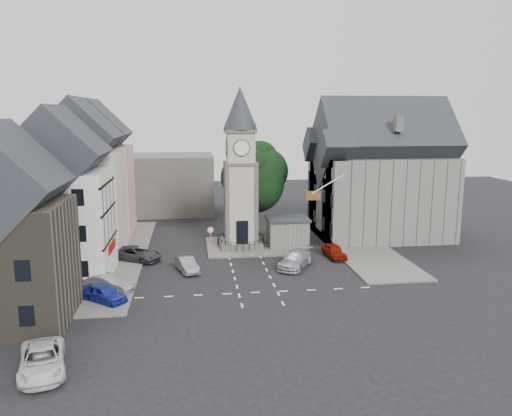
{
  "coord_description": "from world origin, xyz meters",
  "views": [
    {
      "loc": [
        -4.83,
        -41.8,
        13.6
      ],
      "look_at": [
        1.2,
        5.0,
        4.64
      ],
      "focal_mm": 35.0,
      "sensor_mm": 36.0,
      "label": 1
    }
  ],
  "objects": [
    {
      "name": "stone_shelter",
      "position": [
        4.8,
        7.5,
        1.55
      ],
      "size": [
        4.3,
        3.3,
        3.08
      ],
      "color": "slate",
      "rests_on": "ground"
    },
    {
      "name": "car_west_grey",
      "position": [
        -10.2,
        4.32,
        0.68
      ],
      "size": [
        5.38,
        4.39,
        1.36
      ],
      "primitive_type": "imported",
      "rotation": [
        0.0,
        0.0,
        1.05
      ],
      "color": "#333335",
      "rests_on": "ground"
    },
    {
      "name": "terrace_cream",
      "position": [
        -15.5,
        8.0,
        6.58
      ],
      "size": [
        8.1,
        7.6,
        12.8
      ],
      "color": "beige",
      "rests_on": "ground"
    },
    {
      "name": "car_island_east",
      "position": [
        4.21,
        0.5,
        0.72
      ],
      "size": [
        4.31,
        5.3,
        1.44
      ],
      "primitive_type": "imported",
      "rotation": [
        0.0,
        0.0,
        -0.55
      ],
      "color": "#A9ABB2",
      "rests_on": "ground"
    },
    {
      "name": "east_building",
      "position": [
        15.59,
        11.0,
        6.26
      ],
      "size": [
        14.4,
        11.4,
        12.6
      ],
      "color": "slate",
      "rests_on": "ground"
    },
    {
      "name": "terrace_pink",
      "position": [
        -15.5,
        16.0,
        6.58
      ],
      "size": [
        8.1,
        7.6,
        12.8
      ],
      "color": "#D59593",
      "rests_on": "ground"
    },
    {
      "name": "car_east_red",
      "position": [
        8.5,
        3.0,
        0.65
      ],
      "size": [
        1.84,
        3.92,
        1.3
      ],
      "primitive_type": "imported",
      "rotation": [
        0.0,
        0.0,
        0.08
      ],
      "color": "maroon",
      "rests_on": "ground"
    },
    {
      "name": "building_sw_stone",
      "position": [
        -17.0,
        -9.0,
        5.35
      ],
      "size": [
        8.6,
        7.6,
        10.4
      ],
      "color": "#3F3A2F",
      "rests_on": "ground"
    },
    {
      "name": "road_markings",
      "position": [
        0.0,
        -5.5,
        0.01
      ],
      "size": [
        20.0,
        8.0,
        0.01
      ],
      "primitive_type": "cube",
      "color": "silver",
      "rests_on": "ground"
    },
    {
      "name": "clock_tower",
      "position": [
        0.0,
        7.99,
        8.12
      ],
      "size": [
        4.86,
        4.86,
        16.25
      ],
      "color": "#4C4944",
      "rests_on": "ground"
    },
    {
      "name": "ground",
      "position": [
        0.0,
        0.0,
        0.0
      ],
      "size": [
        120.0,
        120.0,
        0.0
      ],
      "primitive_type": "plane",
      "color": "black",
      "rests_on": "ground"
    },
    {
      "name": "van_sw_white",
      "position": [
        -13.0,
        -16.0,
        0.68
      ],
      "size": [
        3.39,
        5.33,
        1.37
      ],
      "primitive_type": "imported",
      "rotation": [
        0.0,
        0.0,
        0.24
      ],
      "color": "silver",
      "rests_on": "ground"
    },
    {
      "name": "car_island_silver",
      "position": [
        -5.5,
        0.5,
        0.62
      ],
      "size": [
        2.38,
        3.98,
        1.24
      ],
      "primitive_type": "imported",
      "rotation": [
        0.0,
        0.0,
        0.31
      ],
      "color": "gray",
      "rests_on": "ground"
    },
    {
      "name": "terrace_tudor",
      "position": [
        -15.5,
        0.0,
        6.19
      ],
      "size": [
        8.1,
        7.6,
        12.0
      ],
      "color": "silver",
      "rests_on": "ground"
    },
    {
      "name": "pavement_east",
      "position": [
        12.0,
        8.0,
        0.07
      ],
      "size": [
        6.0,
        26.0,
        0.14
      ],
      "primitive_type": "cube",
      "color": "#595651",
      "rests_on": "ground"
    },
    {
      "name": "backdrop_west",
      "position": [
        -12.0,
        28.0,
        4.0
      ],
      "size": [
        20.0,
        10.0,
        8.0
      ],
      "primitive_type": "cube",
      "color": "#4C4944",
      "rests_on": "ground"
    },
    {
      "name": "car_west_silver",
      "position": [
        -11.5,
        -3.81,
        0.67
      ],
      "size": [
        4.26,
        3.1,
        1.34
      ],
      "primitive_type": "imported",
      "rotation": [
        0.0,
        0.0,
        1.1
      ],
      "color": "gray",
      "rests_on": "ground"
    },
    {
      "name": "car_west_blue",
      "position": [
        -11.5,
        -6.0,
        0.67
      ],
      "size": [
        4.02,
        3.7,
        1.33
      ],
      "primitive_type": "imported",
      "rotation": [
        0.0,
        0.0,
        0.88
      ],
      "color": "navy",
      "rests_on": "ground"
    },
    {
      "name": "pavement_west",
      "position": [
        -12.5,
        6.0,
        0.07
      ],
      "size": [
        6.0,
        30.0,
        0.14
      ],
      "primitive_type": "cube",
      "color": "#595651",
      "rests_on": "ground"
    },
    {
      "name": "pedestrian",
      "position": [
        11.5,
        8.91,
        0.79
      ],
      "size": [
        0.59,
        0.4,
        1.58
      ],
      "primitive_type": "imported",
      "rotation": [
        0.0,
        0.0,
        3.11
      ],
      "color": "#A8988B",
      "rests_on": "ground"
    },
    {
      "name": "town_tree",
      "position": [
        2.0,
        13.0,
        6.97
      ],
      "size": [
        7.2,
        7.2,
        10.8
      ],
      "color": "black",
      "rests_on": "ground"
    },
    {
      "name": "flagpole",
      "position": [
        8.0,
        4.0,
        7.0
      ],
      "size": [
        3.68,
        0.1,
        2.74
      ],
      "color": "white",
      "rests_on": "ground"
    },
    {
      "name": "east_boundary_wall",
      "position": [
        9.2,
        10.0,
        0.45
      ],
      "size": [
        0.4,
        16.0,
        0.9
      ],
      "primitive_type": "cube",
      "color": "slate",
      "rests_on": "ground"
    },
    {
      "name": "warning_sign_post",
      "position": [
        -3.2,
        5.43,
        2.03
      ],
      "size": [
        0.7,
        0.19,
        2.85
      ],
      "color": "black",
      "rests_on": "ground"
    },
    {
      "name": "central_island",
      "position": [
        1.5,
        8.0,
        0.08
      ],
      "size": [
        10.0,
        8.0,
        0.16
      ],
      "primitive_type": "cube",
      "color": "#595651",
      "rests_on": "ground"
    }
  ]
}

